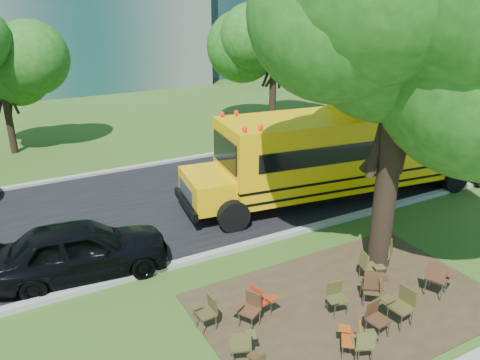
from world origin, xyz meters
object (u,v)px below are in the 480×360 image
chair_8 (207,309)px  chair_9 (250,306)px  main_tree (405,34)px  chair_5 (376,316)px  chair_7 (438,276)px  chair_12 (368,265)px  chair_3 (336,295)px  chair_10 (260,298)px  black_car (81,249)px  school_bus (368,146)px  chair_11 (374,286)px  chair_2 (354,337)px  chair_1 (242,343)px  chair_14 (373,283)px  chair_4 (364,342)px  chair_6 (402,302)px  chair_13 (385,251)px

chair_8 → chair_9: 0.93m
main_tree → chair_5: (-1.94, -1.95, -5.53)m
chair_7 → chair_12: 1.63m
chair_3 → chair_10: chair_10 is taller
chair_5 → black_car: 7.40m
school_bus → chair_11: bearing=-123.5°
chair_2 → chair_5: chair_5 is taller
chair_8 → chair_1: bearing=-178.3°
chair_1 → chair_3: bearing=29.1°
chair_11 → chair_12: chair_12 is taller
chair_8 → chair_2: bearing=-139.3°
chair_1 → chair_5: chair_5 is taller
main_tree → chair_9: bearing=-174.9°
black_car → chair_14: bearing=-121.8°
chair_1 → chair_2: bearing=-2.4°
chair_2 → chair_8: (-2.19, 2.22, -0.00)m
chair_2 → chair_4: bearing=-117.5°
chair_1 → chair_7: 5.22m
chair_2 → chair_8: chair_2 is taller
chair_5 → chair_6: (0.78, 0.03, 0.05)m
chair_1 → chair_8: (-0.13, 1.32, -0.02)m
main_tree → chair_5: main_tree is taller
school_bus → chair_3: 7.84m
school_bus → chair_14: size_ratio=13.35×
black_car → chair_6: bearing=-126.7°
chair_12 → chair_13: bearing=124.7°
chair_4 → chair_8: 3.32m
chair_2 → black_car: black_car is taller
chair_2 → black_car: (-4.15, 5.73, 0.25)m
main_tree → chair_10: main_tree is taller
chair_9 → chair_8: bearing=37.2°
chair_5 → chair_7: bearing=-179.4°
chair_12 → chair_10: bearing=-76.0°
chair_3 → chair_4: bearing=79.8°
chair_14 → chair_1: bearing=-140.8°
main_tree → black_car: main_tree is taller
chair_5 → chair_9: size_ratio=1.02×
black_car → chair_9: bearing=-137.5°
chair_2 → chair_11: chair_11 is taller
chair_7 → chair_2: bearing=-102.6°
school_bus → chair_7: 6.79m
chair_2 → chair_10: 2.22m
school_bus → chair_14: (-4.68, -5.37, -1.18)m
chair_2 → chair_3: chair_3 is taller
chair_9 → chair_6: bearing=-146.3°
chair_4 → chair_8: size_ratio=1.01×
main_tree → chair_12: (-0.65, -0.33, -5.53)m
chair_1 → black_car: 5.27m
chair_7 → chair_13: (-0.17, 1.56, -0.06)m
chair_6 → chair_13: 2.32m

